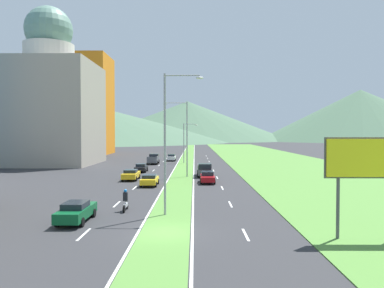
# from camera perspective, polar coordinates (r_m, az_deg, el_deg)

# --- Properties ---
(ground_plane) EXTENTS (600.00, 600.00, 0.00)m
(ground_plane) POSITION_cam_1_polar(r_m,az_deg,el_deg) (24.25, -4.20, -13.59)
(ground_plane) COLOR #2D2D30
(grass_median) EXTENTS (3.20, 240.00, 0.06)m
(grass_median) POSITION_cam_1_polar(r_m,az_deg,el_deg) (83.58, -0.88, -2.63)
(grass_median) COLOR #518438
(grass_median) RESTS_ON ground_plane
(grass_verge_right) EXTENTS (24.00, 240.00, 0.06)m
(grass_verge_right) POSITION_cam_1_polar(r_m,az_deg,el_deg) (85.62, 13.05, -2.57)
(grass_verge_right) COLOR #518438
(grass_verge_right) RESTS_ON ground_plane
(lane_dash_left_2) EXTENTS (0.16, 2.80, 0.01)m
(lane_dash_left_2) POSITION_cam_1_polar(r_m,az_deg,el_deg) (24.86, -16.39, -13.26)
(lane_dash_left_2) COLOR silver
(lane_dash_left_2) RESTS_ON ground_plane
(lane_dash_left_3) EXTENTS (0.16, 2.80, 0.01)m
(lane_dash_left_3) POSITION_cam_1_polar(r_m,az_deg,el_deg) (34.15, -11.56, -9.10)
(lane_dash_left_3) COLOR silver
(lane_dash_left_3) RESTS_ON ground_plane
(lane_dash_left_4) EXTENTS (0.16, 2.80, 0.01)m
(lane_dash_left_4) POSITION_cam_1_polar(r_m,az_deg,el_deg) (43.68, -8.86, -6.70)
(lane_dash_left_4) COLOR silver
(lane_dash_left_4) RESTS_ON ground_plane
(lane_dash_left_5) EXTENTS (0.16, 2.80, 0.01)m
(lane_dash_left_5) POSITION_cam_1_polar(r_m,az_deg,el_deg) (53.32, -7.15, -5.16)
(lane_dash_left_5) COLOR silver
(lane_dash_left_5) RESTS_ON ground_plane
(lane_dash_left_6) EXTENTS (0.16, 2.80, 0.01)m
(lane_dash_left_6) POSITION_cam_1_polar(r_m,az_deg,el_deg) (63.02, -5.97, -4.09)
(lane_dash_left_6) COLOR silver
(lane_dash_left_6) RESTS_ON ground_plane
(lane_dash_left_7) EXTENTS (0.16, 2.80, 0.01)m
(lane_dash_left_7) POSITION_cam_1_polar(r_m,az_deg,el_deg) (72.75, -5.11, -3.31)
(lane_dash_left_7) COLOR silver
(lane_dash_left_7) RESTS_ON ground_plane
(lane_dash_left_8) EXTENTS (0.16, 2.80, 0.01)m
(lane_dash_left_8) POSITION_cam_1_polar(r_m,az_deg,el_deg) (82.51, -4.45, -2.71)
(lane_dash_left_8) COLOR silver
(lane_dash_left_8) RESTS_ON ground_plane
(lane_dash_left_9) EXTENTS (0.16, 2.80, 0.01)m
(lane_dash_left_9) POSITION_cam_1_polar(r_m,az_deg,el_deg) (92.28, -3.93, -2.23)
(lane_dash_left_9) COLOR silver
(lane_dash_left_9) RESTS_ON ground_plane
(lane_dash_left_10) EXTENTS (0.16, 2.80, 0.01)m
(lane_dash_left_10) POSITION_cam_1_polar(r_m,az_deg,el_deg) (102.07, -3.51, -1.85)
(lane_dash_left_10) COLOR silver
(lane_dash_left_10) RESTS_ON ground_plane
(lane_dash_right_2) EXTENTS (0.16, 2.80, 0.01)m
(lane_dash_right_2) POSITION_cam_1_polar(r_m,az_deg,el_deg) (24.07, 8.29, -13.71)
(lane_dash_right_2) COLOR silver
(lane_dash_right_2) RESTS_ON ground_plane
(lane_dash_right_3) EXTENTS (0.16, 2.80, 0.01)m
(lane_dash_right_3) POSITION_cam_1_polar(r_m,az_deg,el_deg) (33.58, 5.97, -9.26)
(lane_dash_right_3) COLOR silver
(lane_dash_right_3) RESTS_ON ground_plane
(lane_dash_right_4) EXTENTS (0.16, 2.80, 0.01)m
(lane_dash_right_4) POSITION_cam_1_polar(r_m,az_deg,el_deg) (43.24, 4.70, -6.78)
(lane_dash_right_4) COLOR silver
(lane_dash_right_4) RESTS_ON ground_plane
(lane_dash_right_5) EXTENTS (0.16, 2.80, 0.01)m
(lane_dash_right_5) POSITION_cam_1_polar(r_m,az_deg,el_deg) (52.96, 3.90, -5.20)
(lane_dash_right_5) COLOR silver
(lane_dash_right_5) RESTS_ON ground_plane
(lane_dash_right_6) EXTENTS (0.16, 2.80, 0.01)m
(lane_dash_right_6) POSITION_cam_1_polar(r_m,az_deg,el_deg) (62.71, 3.36, -4.12)
(lane_dash_right_6) COLOR silver
(lane_dash_right_6) RESTS_ON ground_plane
(lane_dash_right_7) EXTENTS (0.16, 2.80, 0.01)m
(lane_dash_right_7) POSITION_cam_1_polar(r_m,az_deg,el_deg) (72.49, 2.96, -3.32)
(lane_dash_right_7) COLOR silver
(lane_dash_right_7) RESTS_ON ground_plane
(lane_dash_right_8) EXTENTS (0.16, 2.80, 0.01)m
(lane_dash_right_8) POSITION_cam_1_polar(r_m,az_deg,el_deg) (82.28, 2.65, -2.72)
(lane_dash_right_8) COLOR silver
(lane_dash_right_8) RESTS_ON ground_plane
(lane_dash_right_9) EXTENTS (0.16, 2.80, 0.01)m
(lane_dash_right_9) POSITION_cam_1_polar(r_m,az_deg,el_deg) (92.08, 2.42, -2.24)
(lane_dash_right_9) COLOR silver
(lane_dash_right_9) RESTS_ON ground_plane
(lane_dash_right_10) EXTENTS (0.16, 2.80, 0.01)m
(lane_dash_right_10) POSITION_cam_1_polar(r_m,az_deg,el_deg) (101.88, 2.22, -1.86)
(lane_dash_right_10) COLOR silver
(lane_dash_right_10) RESTS_ON ground_plane
(edge_line_median_left) EXTENTS (0.16, 240.00, 0.01)m
(edge_line_median_left) POSITION_cam_1_polar(r_m,az_deg,el_deg) (83.64, -2.08, -2.64)
(edge_line_median_left) COLOR silver
(edge_line_median_left) RESTS_ON ground_plane
(edge_line_median_right) EXTENTS (0.16, 240.00, 0.01)m
(edge_line_median_right) POSITION_cam_1_polar(r_m,az_deg,el_deg) (83.56, 0.32, -2.65)
(edge_line_median_right) COLOR silver
(edge_line_median_right) RESTS_ON ground_plane
(domed_building) EXTENTS (18.46, 18.46, 31.91)m
(domed_building) POSITION_cam_1_polar(r_m,az_deg,el_deg) (80.78, -21.16, 6.00)
(domed_building) COLOR #9E9384
(domed_building) RESTS_ON ground_plane
(midrise_colored) EXTENTS (14.93, 14.93, 29.33)m
(midrise_colored) POSITION_cam_1_polar(r_m,az_deg,el_deg) (115.60, -16.28, 5.77)
(midrise_colored) COLOR orange
(midrise_colored) RESTS_ON ground_plane
(hill_far_left) EXTENTS (222.98, 222.98, 28.80)m
(hill_far_left) POSITION_cam_1_polar(r_m,az_deg,el_deg) (277.54, -17.45, 3.32)
(hill_far_left) COLOR #47664C
(hill_far_left) RESTS_ON ground_plane
(hill_far_center) EXTENTS (172.22, 172.22, 33.18)m
(hill_far_center) POSITION_cam_1_polar(r_m,az_deg,el_deg) (314.69, -0.71, 3.60)
(hill_far_center) COLOR #47664C
(hill_far_center) RESTS_ON ground_plane
(hill_far_right) EXTENTS (160.42, 160.42, 40.34)m
(hill_far_right) POSITION_cam_1_polar(r_m,az_deg,el_deg) (319.77, 24.57, 4.06)
(hill_far_right) COLOR #47664C
(hill_far_right) RESTS_ON ground_plane
(street_lamp_near) EXTENTS (3.05, 0.33, 10.96)m
(street_lamp_near) POSITION_cam_1_polar(r_m,az_deg,el_deg) (28.45, -3.64, 1.35)
(street_lamp_near) COLOR #99999E
(street_lamp_near) RESTS_ON ground_plane
(street_lamp_mid) EXTENTS (3.51, 0.45, 10.87)m
(street_lamp_mid) POSITION_cam_1_polar(r_m,az_deg,el_deg) (53.08, -1.16, 1.54)
(street_lamp_mid) COLOR #99999E
(street_lamp_mid) RESTS_ON ground_plane
(street_lamp_far) EXTENTS (3.00, 0.28, 8.39)m
(street_lamp_far) POSITION_cam_1_polar(r_m,az_deg,el_deg) (77.81, -1.02, 0.62)
(street_lamp_far) COLOR #99999E
(street_lamp_far) RESTS_ON ground_plane
(billboard_roadside) EXTENTS (5.17, 0.28, 6.15)m
(billboard_roadside) POSITION_cam_1_polar(r_m,az_deg,el_deg) (24.36, 25.57, -2.64)
(billboard_roadside) COLOR #4C4C51
(billboard_roadside) RESTS_ON ground_plane
(car_0) EXTENTS (2.02, 4.70, 1.43)m
(car_0) POSITION_cam_1_polar(r_m,az_deg,el_deg) (50.87, -9.42, -4.67)
(car_0) COLOR yellow
(car_0) RESTS_ON ground_plane
(car_1) EXTENTS (1.92, 4.71, 1.46)m
(car_1) POSITION_cam_1_polar(r_m,az_deg,el_deg) (28.18, -17.47, -9.90)
(car_1) COLOR #0C5128
(car_1) RESTS_ON ground_plane
(car_2) EXTENTS (1.87, 4.31, 1.54)m
(car_2) POSITION_cam_1_polar(r_m,az_deg,el_deg) (84.01, -3.19, -2.09)
(car_2) COLOR silver
(car_2) RESTS_ON ground_plane
(car_3) EXTENTS (1.98, 4.29, 1.36)m
(car_3) POSITION_cam_1_polar(r_m,az_deg,el_deg) (45.10, -6.58, -5.52)
(car_3) COLOR yellow
(car_3) RESTS_ON ground_plane
(car_4) EXTENTS (1.89, 4.39, 1.46)m
(car_4) POSITION_cam_1_polar(r_m,az_deg,el_deg) (47.33, 2.40, -5.13)
(car_4) COLOR maroon
(car_4) RESTS_ON ground_plane
(car_5) EXTENTS (1.88, 4.13, 1.37)m
(car_5) POSITION_cam_1_polar(r_m,az_deg,el_deg) (60.87, -7.87, -3.64)
(car_5) COLOR black
(car_5) RESTS_ON ground_plane
(pickup_truck_0) EXTENTS (2.18, 5.40, 2.00)m
(pickup_truck_0) POSITION_cam_1_polar(r_m,az_deg,el_deg) (54.03, 1.96, -4.02)
(pickup_truck_0) COLOR #515459
(pickup_truck_0) RESTS_ON ground_plane
(pickup_truck_1) EXTENTS (2.18, 5.40, 2.00)m
(pickup_truck_1) POSITION_cam_1_polar(r_m,az_deg,el_deg) (76.28, -5.99, -2.34)
(pickup_truck_1) COLOR #515459
(pickup_truck_1) RESTS_ON ground_plane
(motorcycle_rider) EXTENTS (0.36, 2.00, 1.80)m
(motorcycle_rider) POSITION_cam_1_polar(r_m,az_deg,el_deg) (31.00, -10.24, -8.81)
(motorcycle_rider) COLOR black
(motorcycle_rider) RESTS_ON ground_plane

